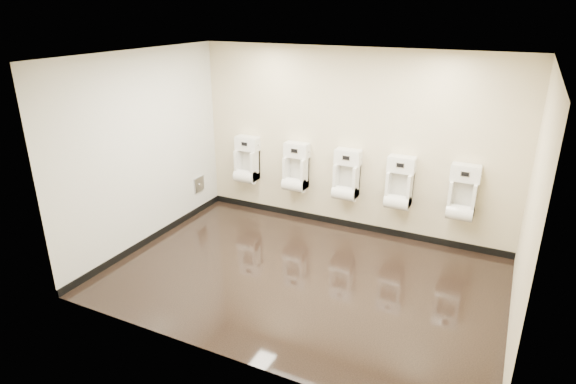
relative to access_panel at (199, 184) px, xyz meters
name	(u,v)px	position (x,y,z in m)	size (l,w,h in m)	color
ground	(302,277)	(2.48, -1.20, -0.50)	(5.00, 3.50, 0.00)	black
ceiling	(305,57)	(2.48, -1.20, 2.30)	(5.00, 3.50, 0.00)	silver
back_wall	(351,142)	(2.48, 0.55, 0.90)	(5.00, 0.02, 2.80)	beige
front_wall	(224,234)	(2.48, -2.95, 0.90)	(5.00, 0.02, 2.80)	beige
left_wall	(144,151)	(-0.02, -1.20, 0.90)	(0.02, 3.50, 2.80)	beige
right_wall	(531,213)	(4.98, -1.20, 0.90)	(0.02, 3.50, 2.80)	beige
tile_overlay_left	(144,151)	(-0.01, -1.20, 0.90)	(0.01, 3.50, 2.80)	white
skirting_back	(347,223)	(2.48, 0.54, -0.45)	(5.00, 0.02, 0.10)	black
skirting_left	(154,236)	(-0.01, -1.20, -0.45)	(0.02, 3.50, 0.10)	black
access_panel	(199,184)	(0.00, 0.00, 0.00)	(0.04, 0.25, 0.25)	#9E9EA3
urinal_0	(247,163)	(0.71, 0.41, 0.36)	(0.41, 0.31, 0.76)	white
urinal_1	(296,171)	(1.62, 0.41, 0.36)	(0.41, 0.31, 0.76)	white
urinal_2	(346,179)	(2.48, 0.41, 0.36)	(0.41, 0.31, 0.76)	white
urinal_3	(399,187)	(3.30, 0.41, 0.36)	(0.41, 0.31, 0.76)	white
urinal_4	(462,197)	(4.19, 0.41, 0.36)	(0.41, 0.31, 0.76)	white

